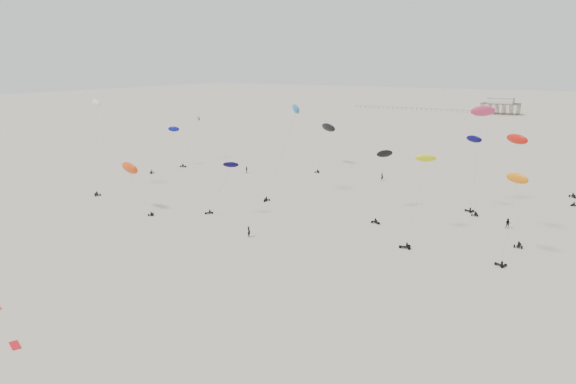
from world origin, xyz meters
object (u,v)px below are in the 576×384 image
Objects in this scene: pavilion_main at (501,107)px; rig_0 at (167,142)px; rig_4 at (292,121)px; spectator_0 at (249,237)px; rig_9 at (513,198)px.

rig_0 is (-51.22, -227.59, 3.40)m from pavilion_main.
rig_0 is at bearing -20.01° from rig_4.
rig_4 is 38.08m from spectator_0.
spectator_0 is at bearing -88.58° from pavilion_main.
rig_9 is at bearing 150.21° from rig_4.
rig_4 is at bearing -90.82° from pavilion_main.
rig_0 is at bearing 90.86° from rig_9.
pavilion_main reaches higher than spectator_0.
rig_0 is at bearing -13.60° from spectator_0.
rig_0 is 6.95× the size of spectator_0.
rig_0 reaches higher than spectator_0.
spectator_0 is (-41.79, -11.87, -9.85)m from rig_9.
rig_4 reaches higher than rig_0.
rig_4 is 1.58× the size of rig_9.
rig_9 reaches higher than pavilion_main.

